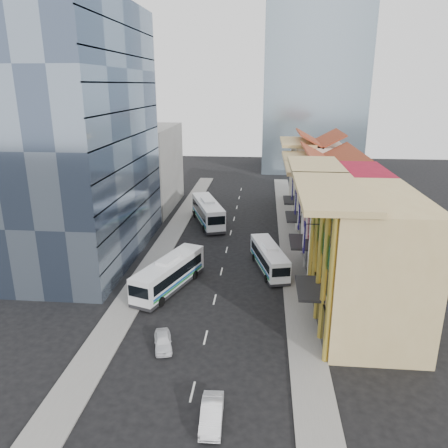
# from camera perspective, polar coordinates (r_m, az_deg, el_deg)

# --- Properties ---
(ground) EXTENTS (200.00, 200.00, 0.00)m
(ground) POSITION_cam_1_polar(r_m,az_deg,el_deg) (38.05, -2.63, -15.39)
(ground) COLOR black
(ground) RESTS_ON ground
(sidewalk_right) EXTENTS (3.00, 90.00, 0.15)m
(sidewalk_right) POSITION_cam_1_polar(r_m,az_deg,el_deg) (57.53, 8.83, -3.57)
(sidewalk_right) COLOR slate
(sidewalk_right) RESTS_ON ground
(sidewalk_left) EXTENTS (3.00, 90.00, 0.15)m
(sidewalk_left) POSITION_cam_1_polar(r_m,az_deg,el_deg) (58.88, -7.94, -3.02)
(sidewalk_left) COLOR slate
(sidewalk_left) RESTS_ON ground
(shophouse_tan) EXTENTS (8.00, 14.00, 12.00)m
(shophouse_tan) POSITION_cam_1_polar(r_m,az_deg,el_deg) (40.51, 18.35, -4.61)
(shophouse_tan) COLOR tan
(shophouse_tan) RESTS_ON ground
(shophouse_red) EXTENTS (8.00, 10.00, 12.00)m
(shophouse_red) POSITION_cam_1_polar(r_m,az_deg,el_deg) (51.59, 15.54, 0.43)
(shophouse_red) COLOR maroon
(shophouse_red) RESTS_ON ground
(shophouse_cream_near) EXTENTS (8.00, 9.00, 10.00)m
(shophouse_cream_near) POSITION_cam_1_polar(r_m,az_deg,el_deg) (60.87, 13.99, 2.19)
(shophouse_cream_near) COLOR beige
(shophouse_cream_near) RESTS_ON ground
(shophouse_cream_mid) EXTENTS (8.00, 9.00, 10.00)m
(shophouse_cream_mid) POSITION_cam_1_polar(r_m,az_deg,el_deg) (69.50, 12.95, 4.17)
(shophouse_cream_mid) COLOR beige
(shophouse_cream_mid) RESTS_ON ground
(shophouse_cream_far) EXTENTS (8.00, 12.00, 11.00)m
(shophouse_cream_far) POSITION_cam_1_polar(r_m,az_deg,el_deg) (79.58, 12.04, 6.30)
(shophouse_cream_far) COLOR beige
(shophouse_cream_far) RESTS_ON ground
(office_tower) EXTENTS (12.00, 26.00, 30.00)m
(office_tower) POSITION_cam_1_polar(r_m,az_deg,el_deg) (55.26, -18.10, 10.89)
(office_tower) COLOR #414F67
(office_tower) RESTS_ON ground
(office_block_far) EXTENTS (10.00, 18.00, 14.00)m
(office_block_far) POSITION_cam_1_polar(r_m,az_deg,el_deg) (77.60, -10.28, 7.24)
(office_block_far) COLOR gray
(office_block_far) RESTS_ON ground
(bus_left_near) EXTENTS (6.14, 11.34, 3.56)m
(bus_left_near) POSITION_cam_1_polar(r_m,az_deg,el_deg) (46.66, -7.17, -6.44)
(bus_left_near) COLOR silver
(bus_left_near) RESTS_ON ground
(bus_left_far) EXTENTS (6.80, 12.76, 4.00)m
(bus_left_far) POSITION_cam_1_polar(r_m,az_deg,el_deg) (67.83, -2.14, 1.67)
(bus_left_far) COLOR silver
(bus_left_far) RESTS_ON ground
(bus_right) EXTENTS (4.73, 10.18, 3.18)m
(bus_right) POSITION_cam_1_polar(r_m,az_deg,el_deg) (51.19, 5.92, -4.37)
(bus_right) COLOR white
(bus_right) RESTS_ON ground
(sedan_left) EXTENTS (2.29, 3.74, 1.19)m
(sedan_left) POSITION_cam_1_polar(r_m,az_deg,el_deg) (37.61, -7.98, -14.92)
(sedan_left) COLOR white
(sedan_left) RESTS_ON ground
(sedan_right) EXTENTS (1.54, 3.99, 1.30)m
(sedan_right) POSITION_cam_1_polar(r_m,az_deg,el_deg) (30.52, -1.63, -23.56)
(sedan_right) COLOR silver
(sedan_right) RESTS_ON ground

